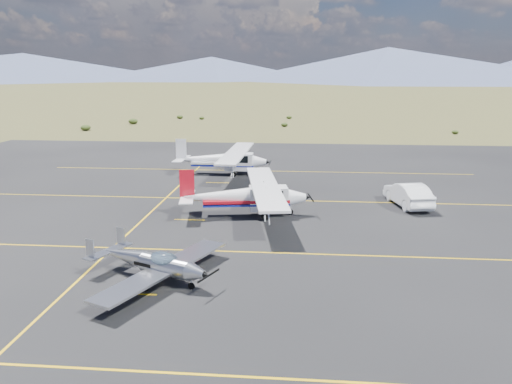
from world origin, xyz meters
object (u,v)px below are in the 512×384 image
(aircraft_cessna, at_px, (246,195))
(sedan, at_px, (408,194))
(aircraft_low_wing, at_px, (154,263))
(aircraft_plain, at_px, (223,159))

(aircraft_cessna, bearing_deg, sedan, 8.57)
(aircraft_low_wing, relative_size, aircraft_cessna, 0.64)
(aircraft_cessna, bearing_deg, aircraft_low_wing, -114.90)
(aircraft_low_wing, xyz_separation_m, aircraft_cessna, (3.05, 10.74, 0.54))
(aircraft_cessna, height_order, aircraft_plain, aircraft_plain)
(aircraft_low_wing, distance_m, sedan, 20.11)
(aircraft_low_wing, xyz_separation_m, sedan, (14.16, 14.27, -0.01))
(aircraft_cessna, relative_size, sedan, 2.46)
(aircraft_plain, bearing_deg, aircraft_low_wing, -87.49)
(aircraft_plain, bearing_deg, sedan, -32.67)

